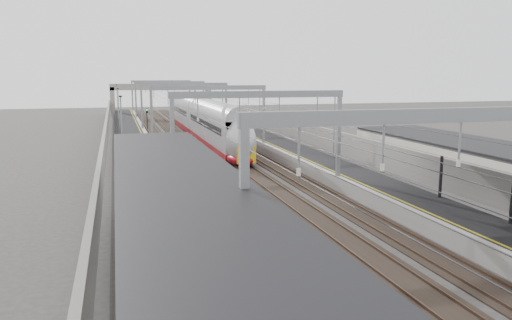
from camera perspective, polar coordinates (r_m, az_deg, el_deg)
platform_left at (r=58.32m, az=-13.58°, el=1.31°), size 4.00×120.00×1.00m
platform_right at (r=61.02m, az=1.60°, el=1.94°), size 4.00×120.00×1.00m
tracks at (r=59.21m, az=-5.81°, el=1.21°), size 11.40×140.00×0.20m
overhead_line at (r=65.15m, az=-6.92°, el=7.34°), size 13.00×140.00×6.60m
canopy_left at (r=16.23m, az=-8.12°, el=-3.32°), size 4.40×30.00×4.24m
overbridge at (r=113.20m, az=-10.76°, el=7.78°), size 22.00×2.20×6.90m
wall_left at (r=58.15m, az=-16.78°, el=2.24°), size 0.30×120.00×3.20m
wall_right at (r=61.91m, az=4.44°, el=3.05°), size 0.30×120.00×3.20m
train at (r=69.94m, az=-6.20°, el=4.29°), size 2.88×52.52×4.55m
signal_green at (r=81.75m, az=-12.36°, el=5.03°), size 0.32×0.32×3.48m
signal_red_near at (r=81.36m, az=-6.36°, el=5.18°), size 0.32×0.32×3.48m
signal_red_far at (r=89.01m, az=-5.75°, el=5.57°), size 0.32×0.32×3.48m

